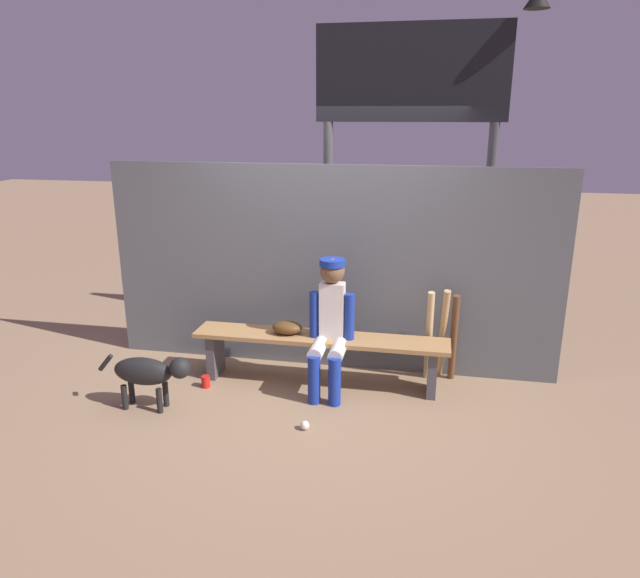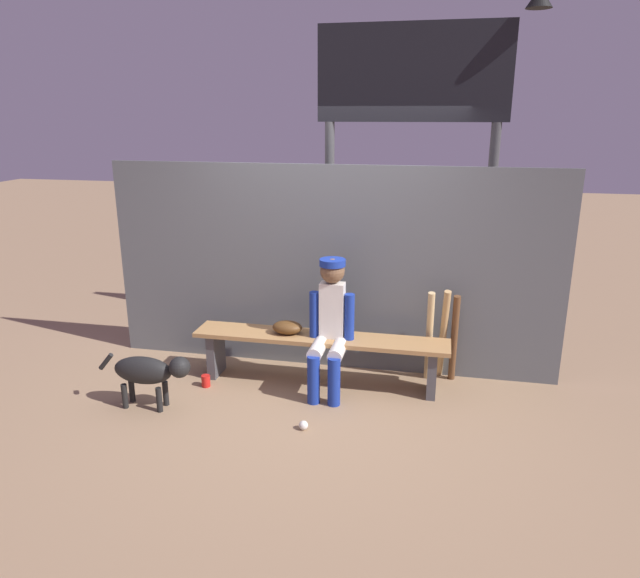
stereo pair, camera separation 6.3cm
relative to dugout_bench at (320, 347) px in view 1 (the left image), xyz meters
name	(u,v)px [view 1 (the left image)]	position (x,y,z in m)	size (l,w,h in m)	color
ground_plane	(320,383)	(0.00, 0.00, -0.37)	(30.00, 30.00, 0.00)	#937556
chainlink_fence	(329,269)	(0.00, 0.44, 0.63)	(4.36, 0.03, 1.99)	#595E63
dugout_bench	(320,347)	(0.00, 0.00, 0.00)	(2.35, 0.36, 0.48)	#AD7F4C
player_seated	(330,322)	(0.11, -0.11, 0.29)	(0.41, 0.55, 1.21)	silver
baseball_glove	(287,328)	(-0.31, 0.00, 0.17)	(0.28, 0.20, 0.12)	#593819
bat_wood_natural	(429,336)	(0.98, 0.26, 0.08)	(0.06, 0.06, 0.90)	tan
bat_wood_tan	(443,334)	(1.10, 0.32, 0.09)	(0.06, 0.06, 0.93)	tan
bat_wood_dark	(454,338)	(1.21, 0.31, 0.06)	(0.06, 0.06, 0.86)	brown
baseball	(305,425)	(0.04, -0.84, -0.33)	(0.07, 0.07, 0.07)	white
cup_on_ground	(206,382)	(-1.02, -0.28, -0.31)	(0.08, 0.08, 0.11)	red
cup_on_bench	(316,329)	(-0.04, 0.02, 0.16)	(0.08, 0.08, 0.11)	#1E47AD
scoreboard	(416,111)	(0.73, 1.25, 2.09)	(2.17, 0.27, 3.52)	#3F3F42
dog	(149,372)	(-1.33, -0.74, -0.03)	(0.84, 0.20, 0.49)	black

